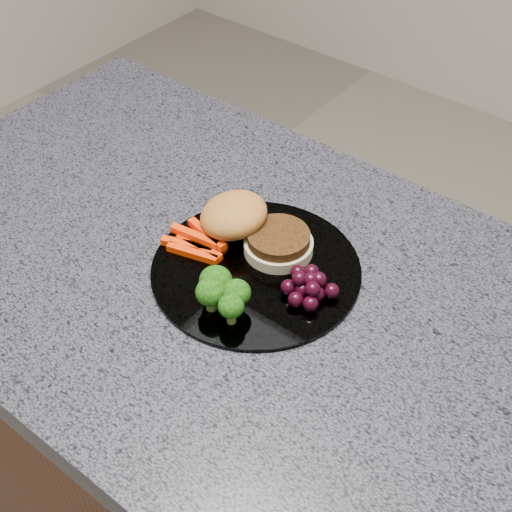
% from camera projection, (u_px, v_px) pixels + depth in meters
% --- Properties ---
extents(island_cabinet, '(1.20, 0.60, 0.86)m').
position_uv_depth(island_cabinet, '(278.00, 498.00, 1.17)').
color(island_cabinet, '#4E2F1A').
rests_on(island_cabinet, ground).
extents(countertop, '(1.20, 0.60, 0.04)m').
position_uv_depth(countertop, '(286.00, 315.00, 0.86)').
color(countertop, '#53535E').
rests_on(countertop, island_cabinet).
extents(plate, '(0.26, 0.26, 0.01)m').
position_uv_depth(plate, '(256.00, 269.00, 0.88)').
color(plate, white).
rests_on(plate, countertop).
extents(burger, '(0.18, 0.12, 0.05)m').
position_uv_depth(burger, '(249.00, 228.00, 0.90)').
color(burger, beige).
rests_on(burger, plate).
extents(carrot_sticks, '(0.08, 0.06, 0.02)m').
position_uv_depth(carrot_sticks, '(197.00, 243.00, 0.90)').
color(carrot_sticks, '#FF3804').
rests_on(carrot_sticks, plate).
extents(broccoli, '(0.07, 0.05, 0.05)m').
position_uv_depth(broccoli, '(222.00, 291.00, 0.81)').
color(broccoli, '#5A802E').
rests_on(broccoli, plate).
extents(grape_bunch, '(0.07, 0.06, 0.03)m').
position_uv_depth(grape_bunch, '(308.00, 285.00, 0.84)').
color(grape_bunch, black).
rests_on(grape_bunch, plate).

